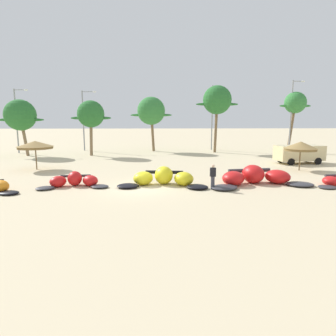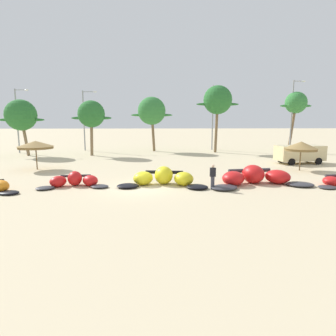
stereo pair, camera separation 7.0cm
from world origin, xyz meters
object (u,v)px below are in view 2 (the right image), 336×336
object	(u,v)px
person_by_umbrellas	(213,177)
kite_center	(256,177)
palm_leftmost	(21,115)
lamppost_west	(18,117)
palm_left	(91,114)
palm_left_of_gap	(152,111)
palm_center_left	(218,100)
lamppost_east	(293,113)
kite_left_of_center	(163,178)
lamppost_west_center	(85,117)
parked_van	(299,153)
lamppost_east_center	(213,115)
beach_umbrella_middle	(301,146)
beach_umbrella_near_van	(36,145)
kite_left	(74,181)
palm_center_right	(296,104)

from	to	relation	value
person_by_umbrellas	kite_center	bearing A→B (deg)	24.45
palm_leftmost	lamppost_west	bearing A→B (deg)	119.27
palm_left	palm_left_of_gap	size ratio (longest dim) A/B	0.89
palm_center_left	lamppost_east	size ratio (longest dim) A/B	0.93
kite_left_of_center	person_by_umbrellas	xyz separation A→B (m)	(3.13, -1.42, 0.34)
lamppost_west_center	lamppost_east	bearing A→B (deg)	-6.64
parked_van	lamppost_west	size ratio (longest dim) A/B	0.59
lamppost_west	lamppost_east_center	world-z (taller)	lamppost_east_center
beach_umbrella_middle	lamppost_east_center	size ratio (longest dim) A/B	0.30
palm_leftmost	palm_left_of_gap	bearing A→B (deg)	16.88
lamppost_east_center	palm_left	bearing A→B (deg)	-158.38
beach_umbrella_middle	lamppost_west	size ratio (longest dim) A/B	0.33
palm_leftmost	palm_center_left	world-z (taller)	palm_center_left
palm_center_left	lamppost_west	distance (m)	26.52
beach_umbrella_middle	palm_left_of_gap	world-z (taller)	palm_left_of_gap
beach_umbrella_near_van	palm_left_of_gap	xyz separation A→B (m)	(10.07, 15.37, 3.36)
parked_van	lamppost_east	world-z (taller)	lamppost_east
person_by_umbrellas	lamppost_east_center	bearing A→B (deg)	79.61
person_by_umbrellas	lamppost_east	bearing A→B (deg)	55.81
kite_left	beach_umbrella_near_van	bearing A→B (deg)	126.58
lamppost_east_center	person_by_umbrellas	bearing A→B (deg)	-100.39
palm_left	palm_center_left	world-z (taller)	palm_center_left
palm_leftmost	lamppost_west_center	world-z (taller)	lamppost_west_center
palm_left_of_gap	lamppost_east	distance (m)	19.11
lamppost_east	lamppost_west	bearing A→B (deg)	179.34
lamppost_west	lamppost_east_center	size ratio (longest dim) A/B	0.90
palm_leftmost	palm_left_of_gap	size ratio (longest dim) A/B	0.91
palm_center_left	lamppost_east	bearing A→B (deg)	-0.89
palm_center_right	lamppost_west_center	size ratio (longest dim) A/B	0.96
person_by_umbrellas	beach_umbrella_middle	bearing A→B (deg)	37.55
palm_left_of_gap	palm_center_left	distance (m)	9.13
palm_center_right	lamppost_west	world-z (taller)	lamppost_west
lamppost_east_center	palm_center_right	bearing A→B (deg)	-17.36
person_by_umbrellas	lamppost_west	world-z (taller)	lamppost_west
lamppost_west	kite_left_of_center	bearing A→B (deg)	-47.72
palm_left	lamppost_west	bearing A→B (deg)	162.19
palm_center_right	lamppost_east_center	xyz separation A→B (m)	(-10.55, 3.30, -1.42)
palm_left_of_gap	palm_center_right	distance (m)	19.57
kite_left_of_center	kite_center	distance (m)	6.41
kite_left	lamppost_west_center	world-z (taller)	lamppost_west_center
kite_left	kite_center	bearing A→B (deg)	1.09
kite_left_of_center	beach_umbrella_middle	world-z (taller)	beach_umbrella_middle
palm_left_of_gap	kite_left_of_center	bearing A→B (deg)	-87.00
kite_center	lamppost_west	bearing A→B (deg)	140.75
palm_left	lamppost_east	distance (m)	26.45
beach_umbrella_middle	lamppost_west_center	xyz separation A→B (m)	(-22.80, 18.06, 2.64)
parked_van	palm_leftmost	xyz separation A→B (m)	(-30.94, 7.84, 3.84)
palm_center_right	beach_umbrella_middle	bearing A→B (deg)	-112.46
palm_center_right	palm_left	bearing A→B (deg)	-173.35
lamppost_west	palm_center_right	bearing A→B (deg)	-0.30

